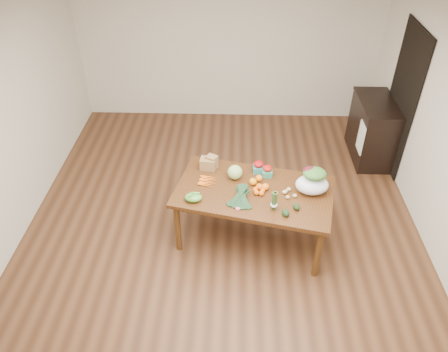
{
  "coord_description": "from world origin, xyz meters",
  "views": [
    {
      "loc": [
        0.16,
        -4.0,
        3.93
      ],
      "look_at": [
        0.03,
        0.0,
        0.87
      ],
      "focal_mm": 35.0,
      "sensor_mm": 36.0,
      "label": 1
    }
  ],
  "objects_px": {
    "dining_table": "(253,214)",
    "salad_bag": "(312,182)",
    "cabinet": "(372,130)",
    "paper_bag": "(208,163)",
    "mandarin_cluster": "(260,188)",
    "asparagus_bundle": "(274,200)",
    "kale_bunch": "(240,198)",
    "cabbage": "(235,172)"
  },
  "relations": [
    {
      "from": "dining_table",
      "to": "kale_bunch",
      "type": "bearing_deg",
      "value": -112.07
    },
    {
      "from": "dining_table",
      "to": "cabbage",
      "type": "bearing_deg",
      "value": 147.76
    },
    {
      "from": "asparagus_bundle",
      "to": "mandarin_cluster",
      "type": "bearing_deg",
      "value": 127.27
    },
    {
      "from": "paper_bag",
      "to": "salad_bag",
      "type": "distance_m",
      "value": 1.28
    },
    {
      "from": "dining_table",
      "to": "salad_bag",
      "type": "height_order",
      "value": "salad_bag"
    },
    {
      "from": "salad_bag",
      "to": "dining_table",
      "type": "bearing_deg",
      "value": 179.35
    },
    {
      "from": "cabbage",
      "to": "salad_bag",
      "type": "height_order",
      "value": "salad_bag"
    },
    {
      "from": "cabinet",
      "to": "salad_bag",
      "type": "bearing_deg",
      "value": -122.65
    },
    {
      "from": "paper_bag",
      "to": "cabbage",
      "type": "height_order",
      "value": "same"
    },
    {
      "from": "dining_table",
      "to": "cabinet",
      "type": "height_order",
      "value": "cabinet"
    },
    {
      "from": "asparagus_bundle",
      "to": "kale_bunch",
      "type": "bearing_deg",
      "value": -179.89
    },
    {
      "from": "cabbage",
      "to": "salad_bag",
      "type": "distance_m",
      "value": 0.91
    },
    {
      "from": "kale_bunch",
      "to": "dining_table",
      "type": "bearing_deg",
      "value": 67.93
    },
    {
      "from": "dining_table",
      "to": "cabinet",
      "type": "bearing_deg",
      "value": 57.61
    },
    {
      "from": "mandarin_cluster",
      "to": "cabbage",
      "type": "bearing_deg",
      "value": 140.43
    },
    {
      "from": "mandarin_cluster",
      "to": "salad_bag",
      "type": "height_order",
      "value": "salad_bag"
    },
    {
      "from": "dining_table",
      "to": "cabinet",
      "type": "xyz_separation_m",
      "value": [
        1.84,
        1.85,
        0.1
      ]
    },
    {
      "from": "kale_bunch",
      "to": "salad_bag",
      "type": "xyz_separation_m",
      "value": [
        0.81,
        0.23,
        0.07
      ]
    },
    {
      "from": "paper_bag",
      "to": "mandarin_cluster",
      "type": "bearing_deg",
      "value": -34.41
    },
    {
      "from": "cabbage",
      "to": "kale_bunch",
      "type": "xyz_separation_m",
      "value": [
        0.06,
        -0.46,
        -0.01
      ]
    },
    {
      "from": "salad_bag",
      "to": "mandarin_cluster",
      "type": "bearing_deg",
      "value": -179.04
    },
    {
      "from": "mandarin_cluster",
      "to": "kale_bunch",
      "type": "distance_m",
      "value": 0.32
    },
    {
      "from": "paper_bag",
      "to": "salad_bag",
      "type": "bearing_deg",
      "value": -19.0
    },
    {
      "from": "paper_bag",
      "to": "mandarin_cluster",
      "type": "xyz_separation_m",
      "value": [
        0.62,
        -0.42,
        -0.04
      ]
    },
    {
      "from": "asparagus_bundle",
      "to": "salad_bag",
      "type": "height_order",
      "value": "salad_bag"
    },
    {
      "from": "cabinet",
      "to": "asparagus_bundle",
      "type": "distance_m",
      "value": 2.75
    },
    {
      "from": "kale_bunch",
      "to": "asparagus_bundle",
      "type": "bearing_deg",
      "value": 0.11
    },
    {
      "from": "cabinet",
      "to": "paper_bag",
      "type": "height_order",
      "value": "cabinet"
    },
    {
      "from": "paper_bag",
      "to": "mandarin_cluster",
      "type": "relative_size",
      "value": 1.38
    },
    {
      "from": "mandarin_cluster",
      "to": "dining_table",
      "type": "bearing_deg",
      "value": 165.24
    },
    {
      "from": "paper_bag",
      "to": "asparagus_bundle",
      "type": "relative_size",
      "value": 1.0
    },
    {
      "from": "cabinet",
      "to": "salad_bag",
      "type": "distance_m",
      "value": 2.25
    },
    {
      "from": "cabbage",
      "to": "salad_bag",
      "type": "bearing_deg",
      "value": -14.73
    },
    {
      "from": "cabbage",
      "to": "kale_bunch",
      "type": "relative_size",
      "value": 0.44
    },
    {
      "from": "cabinet",
      "to": "cabbage",
      "type": "xyz_separation_m",
      "value": [
        -2.07,
        -1.63,
        0.37
      ]
    },
    {
      "from": "cabinet",
      "to": "asparagus_bundle",
      "type": "height_order",
      "value": "asparagus_bundle"
    },
    {
      "from": "kale_bunch",
      "to": "salad_bag",
      "type": "distance_m",
      "value": 0.85
    },
    {
      "from": "asparagus_bundle",
      "to": "paper_bag",
      "type": "bearing_deg",
      "value": 148.73
    },
    {
      "from": "cabinet",
      "to": "mandarin_cluster",
      "type": "height_order",
      "value": "cabinet"
    },
    {
      "from": "salad_bag",
      "to": "paper_bag",
      "type": "bearing_deg",
      "value": 161.0
    },
    {
      "from": "paper_bag",
      "to": "kale_bunch",
      "type": "relative_size",
      "value": 0.62
    },
    {
      "from": "cabbage",
      "to": "asparagus_bundle",
      "type": "distance_m",
      "value": 0.69
    }
  ]
}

